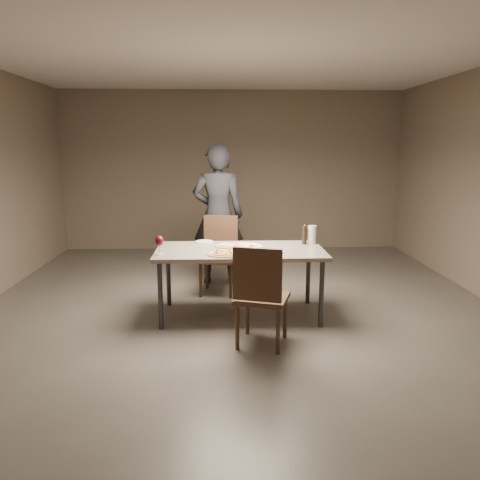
{
  "coord_description": "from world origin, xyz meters",
  "views": [
    {
      "loc": [
        -0.2,
        -4.91,
        1.84
      ],
      "look_at": [
        0.0,
        0.0,
        0.85
      ],
      "focal_mm": 35.0,
      "sensor_mm": 36.0,
      "label": 1
    }
  ],
  "objects_px": {
    "chair_near": "(260,291)",
    "bread_basket": "(252,248)",
    "carafe": "(312,235)",
    "ham_pizza": "(238,245)",
    "chair_far": "(219,250)",
    "dining_table": "(240,254)",
    "pepper_mill_left": "(304,235)",
    "zucchini_pizza": "(234,253)",
    "diner": "(218,215)"
  },
  "relations": [
    {
      "from": "diner",
      "to": "zucchini_pizza",
      "type": "bearing_deg",
      "value": 100.79
    },
    {
      "from": "chair_far",
      "to": "chair_near",
      "type": "bearing_deg",
      "value": 112.28
    },
    {
      "from": "ham_pizza",
      "to": "diner",
      "type": "bearing_deg",
      "value": 90.82
    },
    {
      "from": "pepper_mill_left",
      "to": "carafe",
      "type": "distance_m",
      "value": 0.09
    },
    {
      "from": "carafe",
      "to": "chair_near",
      "type": "xyz_separation_m",
      "value": [
        -0.68,
        -1.11,
        -0.31
      ]
    },
    {
      "from": "chair_near",
      "to": "chair_far",
      "type": "distance_m",
      "value": 1.79
    },
    {
      "from": "dining_table",
      "to": "carafe",
      "type": "height_order",
      "value": "carafe"
    },
    {
      "from": "dining_table",
      "to": "zucchini_pizza",
      "type": "height_order",
      "value": "zucchini_pizza"
    },
    {
      "from": "bread_basket",
      "to": "diner",
      "type": "xyz_separation_m",
      "value": [
        -0.37,
        1.47,
        0.14
      ]
    },
    {
      "from": "chair_near",
      "to": "pepper_mill_left",
      "type": "bearing_deg",
      "value": 79.07
    },
    {
      "from": "dining_table",
      "to": "carafe",
      "type": "xyz_separation_m",
      "value": [
        0.83,
        0.26,
        0.16
      ]
    },
    {
      "from": "diner",
      "to": "dining_table",
      "type": "bearing_deg",
      "value": 105.22
    },
    {
      "from": "ham_pizza",
      "to": "bread_basket",
      "type": "bearing_deg",
      "value": -74.9
    },
    {
      "from": "ham_pizza",
      "to": "pepper_mill_left",
      "type": "xyz_separation_m",
      "value": [
        0.75,
        0.12,
        0.09
      ]
    },
    {
      "from": "zucchini_pizza",
      "to": "pepper_mill_left",
      "type": "bearing_deg",
      "value": 24.43
    },
    {
      "from": "ham_pizza",
      "to": "carafe",
      "type": "distance_m",
      "value": 0.86
    },
    {
      "from": "chair_near",
      "to": "zucchini_pizza",
      "type": "bearing_deg",
      "value": 128.52
    },
    {
      "from": "ham_pizza",
      "to": "bread_basket",
      "type": "distance_m",
      "value": 0.32
    },
    {
      "from": "ham_pizza",
      "to": "chair_far",
      "type": "height_order",
      "value": "chair_far"
    },
    {
      "from": "chair_near",
      "to": "carafe",
      "type": "bearing_deg",
      "value": 76.02
    },
    {
      "from": "zucchini_pizza",
      "to": "pepper_mill_left",
      "type": "xyz_separation_m",
      "value": [
        0.81,
        0.52,
        0.09
      ]
    },
    {
      "from": "chair_near",
      "to": "bread_basket",
      "type": "bearing_deg",
      "value": 109.77
    },
    {
      "from": "chair_far",
      "to": "zucchini_pizza",
      "type": "bearing_deg",
      "value": 107.66
    },
    {
      "from": "ham_pizza",
      "to": "pepper_mill_left",
      "type": "bearing_deg",
      "value": -0.93
    },
    {
      "from": "diner",
      "to": "pepper_mill_left",
      "type": "bearing_deg",
      "value": 137.35
    },
    {
      "from": "dining_table",
      "to": "zucchini_pizza",
      "type": "xyz_separation_m",
      "value": [
        -0.07,
        -0.28,
        0.07
      ]
    },
    {
      "from": "bread_basket",
      "to": "chair_near",
      "type": "distance_m",
      "value": 0.73
    },
    {
      "from": "bread_basket",
      "to": "chair_near",
      "type": "height_order",
      "value": "chair_near"
    },
    {
      "from": "dining_table",
      "to": "chair_near",
      "type": "bearing_deg",
      "value": -80.12
    },
    {
      "from": "carafe",
      "to": "chair_far",
      "type": "distance_m",
      "value": 1.27
    },
    {
      "from": "dining_table",
      "to": "ham_pizza",
      "type": "relative_size",
      "value": 3.54
    },
    {
      "from": "dining_table",
      "to": "bread_basket",
      "type": "distance_m",
      "value": 0.24
    },
    {
      "from": "carafe",
      "to": "dining_table",
      "type": "bearing_deg",
      "value": -162.65
    },
    {
      "from": "dining_table",
      "to": "diner",
      "type": "height_order",
      "value": "diner"
    },
    {
      "from": "zucchini_pizza",
      "to": "carafe",
      "type": "height_order",
      "value": "carafe"
    },
    {
      "from": "zucchini_pizza",
      "to": "chair_near",
      "type": "relative_size",
      "value": 0.56
    },
    {
      "from": "dining_table",
      "to": "chair_near",
      "type": "relative_size",
      "value": 1.85
    },
    {
      "from": "ham_pizza",
      "to": "chair_far",
      "type": "distance_m",
      "value": 0.84
    },
    {
      "from": "dining_table",
      "to": "diner",
      "type": "xyz_separation_m",
      "value": [
        -0.24,
        1.3,
        0.24
      ]
    },
    {
      "from": "chair_near",
      "to": "chair_far",
      "type": "bearing_deg",
      "value": 119.6
    },
    {
      "from": "zucchini_pizza",
      "to": "chair_far",
      "type": "xyz_separation_m",
      "value": [
        -0.15,
        1.18,
        -0.22
      ]
    },
    {
      "from": "bread_basket",
      "to": "pepper_mill_left",
      "type": "xyz_separation_m",
      "value": [
        0.62,
        0.41,
        0.06
      ]
    },
    {
      "from": "dining_table",
      "to": "pepper_mill_left",
      "type": "bearing_deg",
      "value": 17.73
    },
    {
      "from": "carafe",
      "to": "diner",
      "type": "xyz_separation_m",
      "value": [
        -1.07,
        1.04,
        0.08
      ]
    },
    {
      "from": "ham_pizza",
      "to": "diner",
      "type": "height_order",
      "value": "diner"
    },
    {
      "from": "bread_basket",
      "to": "chair_far",
      "type": "height_order",
      "value": "chair_far"
    },
    {
      "from": "pepper_mill_left",
      "to": "dining_table",
      "type": "bearing_deg",
      "value": -162.27
    },
    {
      "from": "bread_basket",
      "to": "carafe",
      "type": "xyz_separation_m",
      "value": [
        0.71,
        0.43,
        0.06
      ]
    },
    {
      "from": "pepper_mill_left",
      "to": "chair_near",
      "type": "bearing_deg",
      "value": -118.42
    },
    {
      "from": "dining_table",
      "to": "pepper_mill_left",
      "type": "distance_m",
      "value": 0.79
    }
  ]
}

